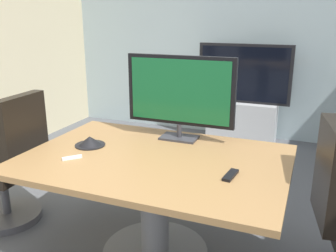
# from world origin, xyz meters

# --- Properties ---
(wall_back_glass_partition) EXTENTS (5.25, 0.10, 2.93)m
(wall_back_glass_partition) POSITION_xyz_m (0.00, 3.30, 1.47)
(wall_back_glass_partition) COLOR #9EB2B7
(wall_back_glass_partition) RESTS_ON ground
(conference_table) EXTENTS (1.76, 1.22, 0.75)m
(conference_table) POSITION_xyz_m (-0.03, 0.25, 0.55)
(conference_table) COLOR olive
(conference_table) RESTS_ON ground
(office_chair_left) EXTENTS (0.60, 0.58, 1.09)m
(office_chair_left) POSITION_xyz_m (-1.29, 0.22, 0.46)
(office_chair_left) COLOR #4C4C51
(office_chair_left) RESTS_ON ground
(tv_monitor) EXTENTS (0.84, 0.18, 0.64)m
(tv_monitor) POSITION_xyz_m (-0.01, 0.69, 1.11)
(tv_monitor) COLOR #333338
(tv_monitor) RESTS_ON conference_table
(wall_display_unit) EXTENTS (1.20, 0.36, 1.31)m
(wall_display_unit) POSITION_xyz_m (0.06, 2.94, 0.44)
(wall_display_unit) COLOR #B7BABC
(wall_display_unit) RESTS_ON ground
(conference_phone) EXTENTS (0.22, 0.22, 0.07)m
(conference_phone) POSITION_xyz_m (-0.56, 0.29, 0.78)
(conference_phone) COLOR black
(conference_phone) RESTS_ON conference_table
(remote_control) EXTENTS (0.07, 0.17, 0.02)m
(remote_control) POSITION_xyz_m (0.51, 0.14, 0.76)
(remote_control) COLOR black
(remote_control) RESTS_ON conference_table
(whiteboard_marker) EXTENTS (0.10, 0.11, 0.02)m
(whiteboard_marker) POSITION_xyz_m (-0.53, 0.02, 0.76)
(whiteboard_marker) COLOR silver
(whiteboard_marker) RESTS_ON conference_table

